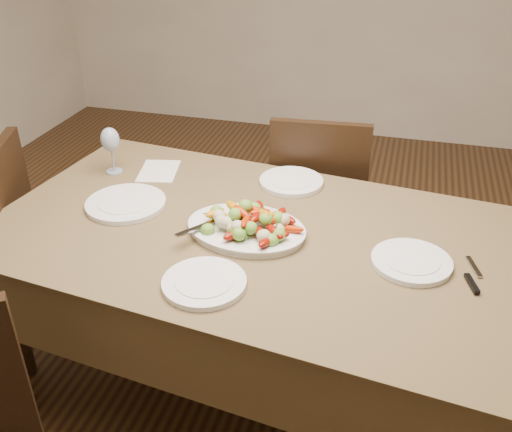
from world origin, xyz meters
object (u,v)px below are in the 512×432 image
Objects in this scene: plate_near at (204,283)px; wine_glass at (111,149)px; plate_far at (291,182)px; serving_platter at (246,230)px; chair_far at (319,202)px; plate_left at (126,204)px; plate_right at (411,262)px; dining_table at (256,317)px.

plate_near is 0.89m from wine_glass.
wine_glass is at bearing -172.98° from plate_far.
chair_far is at bearing 80.98° from serving_platter.
plate_left is at bearing 139.49° from plate_near.
plate_left is at bearing 172.04° from serving_platter.
plate_right is at bearing 111.88° from chair_far.
plate_far is (-0.48, 0.44, 0.00)m from plate_right.
plate_near is at bearing -40.51° from plate_left.
chair_far is at bearing 31.45° from wine_glass.
serving_platter is 1.36× the size of plate_left.
plate_left is 1.17× the size of plate_near.
dining_table is 7.32× the size of plate_near.
serving_platter is 1.95× the size of wine_glass.
plate_left is 1.43× the size of wine_glass.
wine_glass is (-0.73, -0.09, 0.09)m from plate_far.
plate_far is 0.72m from plate_near.
chair_far is at bearing 116.83° from plate_right.
chair_far is 3.81× the size of plate_right.
wine_glass is (-0.66, 0.31, 0.09)m from serving_platter.
dining_table is 7.31× the size of plate_far.
plate_right is at bearing -5.82° from plate_left.
plate_right is at bearing -42.65° from plate_far.
serving_platter reaches higher than plate_left.
dining_table is 0.79m from chair_far.
plate_near is (0.44, -0.38, 0.00)m from plate_left.
plate_left is (-0.61, -0.73, 0.29)m from chair_far.
dining_table is 1.94× the size of chair_far.
chair_far is 0.86m from serving_platter.
plate_far is at bearing 31.51° from plate_left.
wine_glass is (-0.62, 0.63, 0.09)m from plate_near.
wine_glass reaches higher than plate_right.
chair_far reaches higher than serving_platter.
plate_left is 0.58m from plate_near.
dining_table is 0.52m from plate_near.
plate_near is at bearing -45.28° from wine_glass.
plate_near is at bearing -96.96° from serving_platter.
chair_far is 3.24× the size of plate_left.
dining_table is 4.60× the size of serving_platter.
dining_table is 0.65m from plate_right.
wine_glass is at bearing 134.72° from plate_near.
chair_far is 4.64× the size of wine_glass.
dining_table is 0.55m from plate_far.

